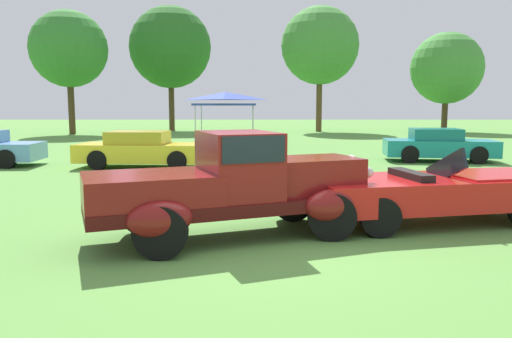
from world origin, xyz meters
The scene contains 10 objects.
ground_plane centered at (0.00, 0.00, 0.00)m, with size 120.00×120.00×0.00m, color #568C3D.
feature_pickup_truck centered at (-0.41, 0.50, 0.87)m, with size 4.73×3.00×1.70m.
neighbor_convertible centered at (3.24, 1.56, 0.58)m, with size 4.75×2.57×1.40m.
show_car_yellow centered at (-3.89, 9.52, 0.60)m, with size 4.47×1.95×1.22m.
show_car_teal centered at (6.76, 11.30, 0.60)m, with size 4.15×2.18×1.22m.
canopy_tent_left_field centered at (-1.56, 17.71, 2.42)m, with size 3.01×3.01×2.71m.
treeline_far_left centered at (-13.01, 28.19, 5.87)m, with size 5.29×5.29×8.54m.
treeline_mid_left centered at (-6.75, 32.89, 6.50)m, with size 6.36×6.36×9.69m.
treeline_center centered at (4.77, 31.36, 6.45)m, with size 5.83×5.83×9.39m.
treeline_mid_right centered at (14.23, 30.93, 4.76)m, with size 5.32×5.32×7.43m.
Camera 1 is at (-0.05, -7.45, 2.15)m, focal length 35.42 mm.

